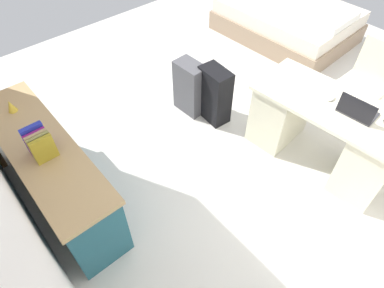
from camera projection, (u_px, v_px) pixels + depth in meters
ground_plane at (245, 111)px, 4.03m from camera, size 6.19×6.19×0.00m
desk at (323, 131)px, 3.26m from camera, size 1.49×0.79×0.74m
office_chair at (362, 89)px, 3.65m from camera, size 0.52×0.52×0.94m
credenza at (53, 172)px, 2.95m from camera, size 1.80×0.48×0.73m
bed at (287, 20)px, 5.04m from camera, size 1.96×1.49×0.58m
suitcase_black at (215, 95)px, 3.72m from camera, size 0.38×0.25×0.66m
suitcase_spare_grey at (190, 88)px, 3.83m from camera, size 0.37×0.24×0.63m
laptop at (357, 111)px, 2.87m from camera, size 0.33×0.25×0.21m
computer_mouse at (331, 98)px, 3.03m from camera, size 0.07×0.10×0.03m
book_row at (40, 143)px, 2.54m from camera, size 0.20×0.17×0.24m
figurine_small at (11, 106)px, 2.91m from camera, size 0.08×0.08×0.11m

